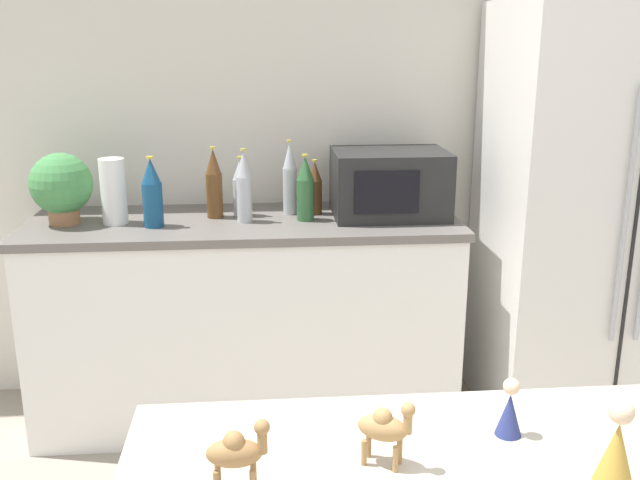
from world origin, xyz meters
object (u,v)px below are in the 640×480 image
Objects in this scene: back_bottle_1 at (290,179)px; wise_man_figurine_purple at (510,411)px; back_bottle_6 at (241,188)px; camel_figurine at (237,451)px; back_bottle_0 at (152,193)px; back_bottle_3 at (305,189)px; potted_plant at (61,186)px; back_bottle_2 at (244,187)px; paper_towel_roll at (113,191)px; back_bottle_4 at (315,188)px; refrigerator at (592,218)px; microwave at (389,183)px; wise_man_figurine_crimson at (617,448)px; back_bottle_5 at (214,184)px; camel_figurine_second at (385,427)px.

back_bottle_1 is 2.83× the size of wise_man_figurine_purple.
camel_figurine is (0.04, -2.00, -0.01)m from back_bottle_6.
back_bottle_0 is 0.62m from back_bottle_3.
potted_plant is 0.74m from back_bottle_2.
wise_man_figurine_purple is (1.26, -1.79, -0.08)m from potted_plant.
paper_towel_roll reaches higher than wise_man_figurine_purple.
back_bottle_4 is at bearing -5.65° from back_bottle_1.
wise_man_figurine_purple is at bearing -80.27° from back_bottle_1.
microwave is (-0.87, 0.09, 0.15)m from refrigerator.
paper_towel_roll is at bearing 120.59° from wise_man_figurine_purple.
back_bottle_3 is at bearing -1.51° from potted_plant.
refrigerator is 3.74× the size of microwave.
back_bottle_0 reaches higher than microwave.
back_bottle_4 is 0.92× the size of back_bottle_6.
potted_plant reaches higher than wise_man_figurine_purple.
back_bottle_1 reaches higher than wise_man_figurine_purple.
microwave is 0.62m from back_bottle_2.
wise_man_figurine_purple is (0.26, -1.76, -0.05)m from back_bottle_3.
refrigerator is at bearing 65.82° from wise_man_figurine_crimson.
wise_man_figurine_crimson is (1.17, -1.93, -0.04)m from paper_towel_roll.
back_bottle_0 is 0.89× the size of back_bottle_1.
back_bottle_5 is (-0.74, 0.03, 0.00)m from microwave.
back_bottle_3 is 1.17× the size of back_bottle_4.
camel_figurine_second is 1.10× the size of wise_man_figurine_purple.
microwave is at bearing 90.62° from wise_man_figurine_crimson.
back_bottle_4 is at bearing 99.44° from wise_man_figurine_crimson.
paper_towel_roll is at bearing -173.43° from back_bottle_4.
camel_figurine is at bearing -68.31° from potted_plant.
back_bottle_5 is 2.41× the size of camel_figurine_second.
refrigerator is at bearing -6.95° from back_bottle_4.
wise_man_figurine_purple is at bearing -73.62° from back_bottle_2.
back_bottle_2 is at bearing -2.51° from potted_plant.
back_bottle_4 is 1.83× the size of camel_figurine.
back_bottle_2 reaches higher than wise_man_figurine_purple.
camel_figurine is at bearing -96.93° from back_bottle_3.
back_bottle_3 is 1.08× the size of back_bottle_6.
camel_figurine_second is (1.01, -1.87, -0.05)m from potted_plant.
wise_man_figurine_crimson is at bearing -71.58° from back_bottle_2.
refrigerator reaches higher than paper_towel_roll.
back_bottle_4 is at bearing 65.92° from back_bottle_3.
camel_figurine_second is at bearing -78.26° from back_bottle_5.
back_bottle_0 is 2.21× the size of camel_figurine.
back_bottle_1 is at bearing 174.35° from back_bottle_4.
back_bottle_5 is (-0.38, 0.08, 0.01)m from back_bottle_3.
back_bottle_1 is (-0.42, 0.06, 0.01)m from microwave.
back_bottle_4 is at bearing 89.12° from camel_figurine_second.
refrigerator reaches higher than wise_man_figurine_purple.
wise_man_figurine_purple is (-0.10, -1.82, -0.06)m from microwave.
back_bottle_6 is (-0.63, 0.04, -0.02)m from microwave.
paper_towel_roll is 2.37× the size of wise_man_figurine_purple.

